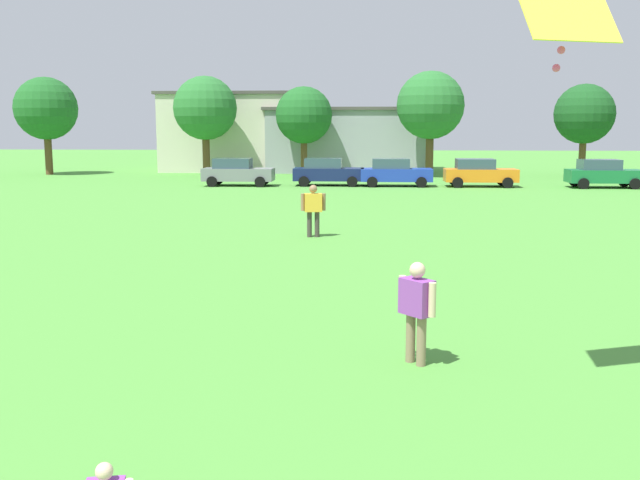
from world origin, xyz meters
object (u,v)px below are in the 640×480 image
at_px(adult_bystander, 417,304).
at_px(tree_far_left, 46,109).
at_px(parked_car_green_4, 603,173).
at_px(tree_right, 584,114).
at_px(tree_center_right, 431,106).
at_px(parked_car_orange_3, 479,173).
at_px(tree_center_left, 304,115).
at_px(parked_car_navy_1, 327,172).
at_px(parked_car_blue_2, 395,172).
at_px(kite, 567,15).
at_px(parked_car_gray_0, 237,172).
at_px(tree_left, 205,108).
at_px(bystander_near_trees, 313,206).

height_order(adult_bystander, tree_far_left, tree_far_left).
bearing_deg(parked_car_green_4, tree_right, 81.36).
height_order(tree_far_left, tree_center_right, tree_center_right).
bearing_deg(parked_car_orange_3, tree_center_left, 140.21).
relative_size(parked_car_navy_1, tree_center_right, 0.57).
bearing_deg(parked_car_blue_2, adult_bystander, -91.49).
height_order(parked_car_orange_3, tree_right, tree_right).
relative_size(kite, tree_far_left, 0.19).
bearing_deg(parked_car_gray_0, kite, -73.12).
bearing_deg(kite, parked_car_blue_2, 91.35).
xyz_separation_m(adult_bystander, kite, (1.69, -1.31, 4.04)).
bearing_deg(tree_center_left, tree_far_left, -178.96).
relative_size(parked_car_blue_2, tree_far_left, 0.59).
distance_m(tree_left, tree_center_right, 16.39).
height_order(tree_left, tree_center_right, tree_center_right).
relative_size(bystander_near_trees, kite, 1.25).
height_order(bystander_near_trees, parked_car_orange_3, bystander_near_trees).
bearing_deg(parked_car_orange_3, parked_car_navy_1, 178.34).
bearing_deg(tree_right, tree_center_right, -176.42).
distance_m(bystander_near_trees, parked_car_gray_0, 21.31).
relative_size(parked_car_navy_1, tree_right, 0.65).
bearing_deg(adult_bystander, parked_car_gray_0, -26.10).
height_order(parked_car_orange_3, tree_far_left, tree_far_left).
bearing_deg(tree_center_right, parked_car_blue_2, -108.14).
distance_m(adult_bystander, parked_car_orange_3, 33.96).
relative_size(parked_car_blue_2, tree_left, 0.59).
xyz_separation_m(tree_center_right, tree_right, (10.95, 0.69, -0.61)).
distance_m(parked_car_blue_2, tree_left, 16.84).
xyz_separation_m(parked_car_gray_0, parked_car_green_4, (21.91, -0.05, 0.00)).
height_order(parked_car_orange_3, tree_left, tree_left).
xyz_separation_m(kite, parked_car_green_4, (11.45, 34.44, -4.13)).
height_order(parked_car_gray_0, tree_left, tree_left).
distance_m(parked_car_orange_3, parked_car_green_4, 7.22).
distance_m(parked_car_orange_3, tree_far_left, 32.35).
distance_m(parked_car_navy_1, tree_left, 13.57).
height_order(parked_car_navy_1, parked_car_blue_2, same).
xyz_separation_m(adult_bystander, parked_car_orange_3, (5.92, 33.44, -0.09)).
xyz_separation_m(tree_far_left, tree_center_right, (28.46, -0.72, 0.17)).
relative_size(tree_center_left, tree_right, 0.99).
distance_m(bystander_near_trees, parked_car_blue_2, 20.97).
xyz_separation_m(tree_left, tree_center_left, (7.23, 0.46, -0.51)).
relative_size(bystander_near_trees, parked_car_green_4, 0.40).
xyz_separation_m(adult_bystander, tree_center_right, (3.63, 41.91, 4.12)).
relative_size(parked_car_gray_0, parked_car_blue_2, 1.00).
bearing_deg(parked_car_navy_1, parked_car_orange_3, -1.66).
bearing_deg(parked_car_gray_0, tree_center_right, 35.14).
height_order(adult_bystander, parked_car_navy_1, parked_car_navy_1).
distance_m(parked_car_green_4, tree_left, 27.84).
bearing_deg(tree_center_left, parked_car_green_4, -27.82).
xyz_separation_m(parked_car_gray_0, tree_right, (23.35, 9.41, 3.60)).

